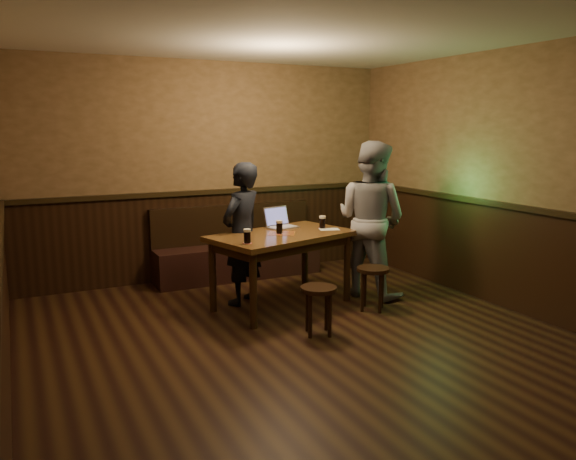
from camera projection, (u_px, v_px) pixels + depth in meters
The scene contains 12 objects.
room at pixel (311, 216), 4.91m from camera, with size 5.04×6.04×2.84m.
bench at pixel (237, 254), 7.42m from camera, with size 2.20×0.50×0.95m.
pub_table at pixel (282, 243), 6.14m from camera, with size 1.71×1.25×0.83m.
stool_left at pixel (319, 296), 5.35m from camera, with size 0.46×0.46×0.47m.
stool_right at pixel (373, 276), 6.06m from camera, with size 0.37×0.37×0.47m.
pint_left at pixel (247, 236), 5.58m from camera, with size 0.09×0.09×0.15m.
pint_mid at pixel (279, 227), 6.08m from camera, with size 0.10×0.10×0.15m.
pint_right at pixel (322, 222), 6.41m from camera, with size 0.09×0.09×0.15m.
laptop at pixel (280, 222), 6.46m from camera, with size 0.39×0.34×0.24m.
menu at pixel (329, 229), 6.35m from camera, with size 0.22×0.15×0.00m, color silver.
person_suit at pixel (242, 234), 6.24m from camera, with size 0.58×0.38×1.59m, color black.
person_grey at pixel (371, 219), 6.53m from camera, with size 0.88×0.69×1.81m, color gray.
Camera 1 is at (-2.34, -4.04, 1.97)m, focal length 35.00 mm.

